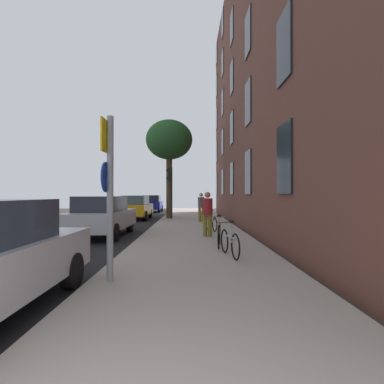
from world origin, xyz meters
name	(u,v)px	position (x,y,z in m)	size (l,w,h in m)	color
ground_plane	(128,227)	(-2.40, 15.00, 0.00)	(41.80, 41.80, 0.00)	#332D28
road_asphalt	(88,227)	(-4.50, 15.00, 0.01)	(7.00, 38.00, 0.01)	black
sidewalk	(194,225)	(1.10, 15.00, 0.06)	(4.20, 38.00, 0.12)	#9E9389
building_facade	(244,71)	(3.69, 14.50, 8.08)	(0.56, 27.00, 16.13)	brown
sign_post	(109,185)	(-0.61, 4.46, 1.88)	(0.15, 0.60, 3.03)	gray
traffic_light	(170,183)	(-0.40, 18.79, 2.43)	(0.43, 0.24, 3.37)	black
tree_near	(169,141)	(-0.48, 19.34, 5.31)	(3.13, 3.13, 6.60)	#4C3823
bicycle_0	(230,242)	(1.91, 6.65, 0.48)	(0.44, 1.59, 0.94)	black
bicycle_1	(219,234)	(1.78, 8.16, 0.50)	(0.42, 1.66, 0.98)	black
bicycle_2	(211,222)	(1.82, 12.26, 0.47)	(0.56, 1.68, 0.91)	black
pedestrian_0	(208,211)	(1.56, 10.35, 1.08)	(0.46, 0.46, 1.68)	olive
pedestrian_1	(201,205)	(1.56, 16.54, 1.08)	(0.50, 0.50, 1.67)	olive
car_1	(102,216)	(-2.67, 11.27, 0.84)	(1.95, 4.44, 1.62)	#B7B7BC
car_2	(136,207)	(-2.76, 19.61, 0.84)	(1.85, 4.02, 1.62)	orange
car_3	(152,203)	(-2.68, 27.95, 0.84)	(1.82, 4.01, 1.62)	navy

